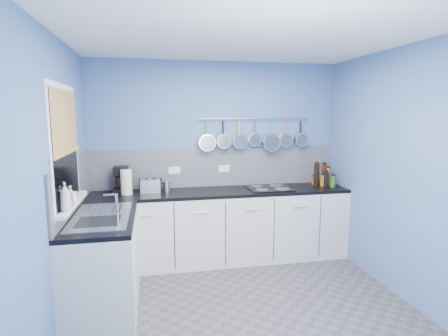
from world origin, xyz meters
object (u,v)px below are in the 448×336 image
object	(u,v)px
canister	(166,186)
soap_bottle_b	(71,196)
toaster	(151,186)
hob	(269,188)
soap_bottle_a	(65,197)
coffee_maker	(121,180)
paper_towel	(126,182)

from	to	relation	value
canister	soap_bottle_b	bearing A→B (deg)	-128.10
toaster	hob	bearing A→B (deg)	-6.76
soap_bottle_a	soap_bottle_b	world-z (taller)	soap_bottle_a
soap_bottle_b	hob	distance (m)	2.39
coffee_maker	toaster	distance (m)	0.35
coffee_maker	soap_bottle_b	bearing A→B (deg)	-105.01
canister	toaster	bearing A→B (deg)	-175.30
soap_bottle_b	coffee_maker	bearing A→B (deg)	73.54
hob	soap_bottle_b	bearing A→B (deg)	-154.89
soap_bottle_a	soap_bottle_b	distance (m)	0.20
paper_towel	toaster	world-z (taller)	paper_towel
coffee_maker	hob	world-z (taller)	coffee_maker
coffee_maker	hob	bearing A→B (deg)	-2.31
paper_towel	hob	world-z (taller)	paper_towel
paper_towel	coffee_maker	size ratio (longest dim) A/B	0.93
coffee_maker	soap_bottle_a	bearing A→B (deg)	-102.69
soap_bottle_b	canister	world-z (taller)	soap_bottle_b
soap_bottle_a	paper_towel	bearing A→B (deg)	71.93
paper_towel	hob	xyz separation A→B (m)	(1.76, -0.02, -0.14)
soap_bottle_b	soap_bottle_a	bearing A→B (deg)	-90.00
canister	soap_bottle_a	bearing A→B (deg)	-123.67
toaster	canister	xyz separation A→B (m)	(0.19, 0.02, -0.02)
soap_bottle_a	toaster	world-z (taller)	soap_bottle_a
soap_bottle_a	toaster	xyz separation A→B (m)	(0.68, 1.28, -0.19)
soap_bottle_b	coffee_maker	world-z (taller)	soap_bottle_b
canister	hob	xyz separation A→B (m)	(1.29, -0.10, -0.06)
soap_bottle_b	paper_towel	distance (m)	1.11
soap_bottle_b	hob	bearing A→B (deg)	25.11
soap_bottle_b	toaster	bearing A→B (deg)	58.15
toaster	soap_bottle_b	bearing A→B (deg)	-125.51
canister	hob	world-z (taller)	canister
paper_towel	hob	distance (m)	1.76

